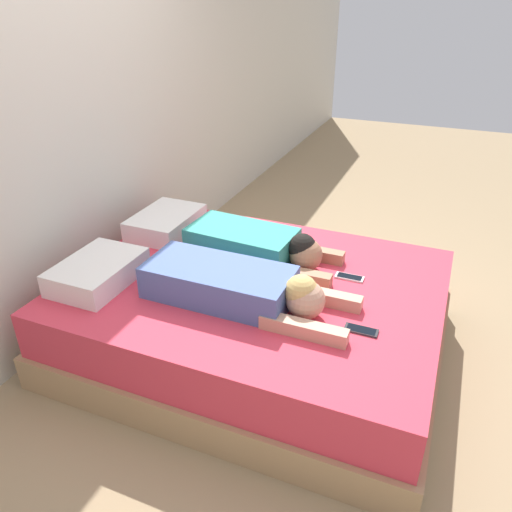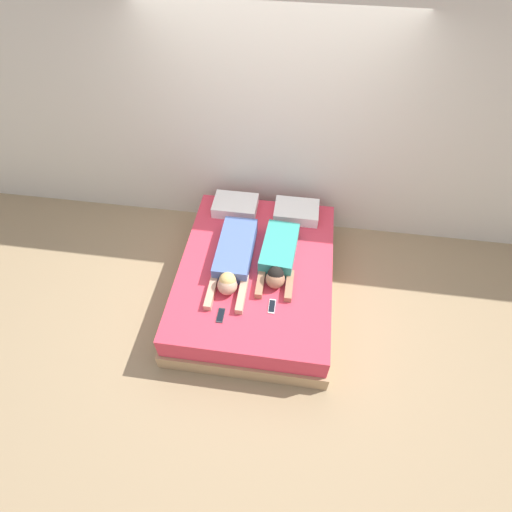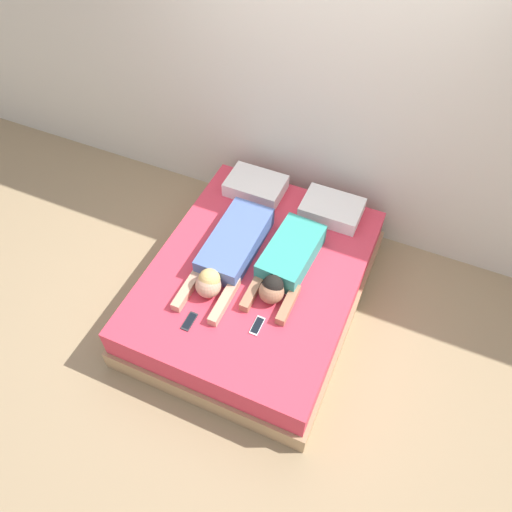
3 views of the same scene
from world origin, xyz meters
name	(u,v)px [view 1 (image 1 of 3)]	position (x,y,z in m)	size (l,w,h in m)	color
ground_plane	(256,346)	(0.00, 0.00, 0.00)	(12.00, 12.00, 0.00)	#9E8460
wall_back	(60,108)	(0.00, 1.17, 1.30)	(12.00, 0.06, 2.60)	beige
bed	(256,315)	(0.00, 0.00, 0.23)	(1.61, 2.04, 0.46)	tan
pillow_head_left	(98,272)	(-0.35, 0.79, 0.53)	(0.49, 0.35, 0.13)	white
pillow_head_right	(166,222)	(0.35, 0.79, 0.53)	(0.49, 0.35, 0.13)	white
person_left	(240,286)	(-0.23, -0.01, 0.55)	(0.37, 1.09, 0.22)	#4C66A5
person_right	(259,246)	(0.22, 0.07, 0.55)	(0.37, 0.90, 0.22)	teal
cell_phone_left	(361,330)	(-0.24, -0.64, 0.47)	(0.06, 0.16, 0.01)	#2D2D33
cell_phone_right	(349,277)	(0.22, -0.47, 0.47)	(0.06, 0.16, 0.01)	silver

